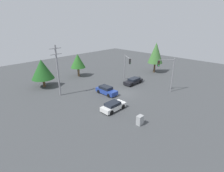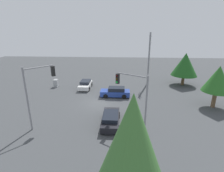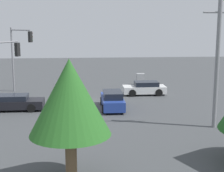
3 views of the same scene
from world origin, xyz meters
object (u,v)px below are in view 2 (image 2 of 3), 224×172
sedan_blue (115,92)px  traffic_signal_cross (38,86)px  traffic_signal_main (134,91)px  sedan_white (85,85)px  sedan_dark (111,119)px  electrical_cabinet (56,83)px

sedan_blue → traffic_signal_cross: size_ratio=0.67×
sedan_blue → traffic_signal_main: traffic_signal_main is taller
sedan_white → sedan_dark: size_ratio=0.89×
sedan_white → traffic_signal_main: (12.07, 7.45, 3.35)m
electrical_cabinet → traffic_signal_main: bearing=45.7°
sedan_white → electrical_cabinet: (-0.46, -5.37, 0.01)m
sedan_blue → traffic_signal_cross: 12.04m
sedan_blue → electrical_cabinet: (-4.10, -10.70, -0.06)m
sedan_blue → electrical_cabinet: 11.46m
sedan_white → traffic_signal_cross: bearing=80.3°
sedan_dark → traffic_signal_main: traffic_signal_main is taller
sedan_blue → traffic_signal_cross: bearing=139.5°
traffic_signal_main → sedan_dark: bearing=21.8°
sedan_blue → electrical_cabinet: size_ratio=3.33×
traffic_signal_cross → electrical_cabinet: (-12.81, -3.26, -3.77)m
traffic_signal_main → electrical_cabinet: 18.23m
traffic_signal_cross → electrical_cabinet: traffic_signal_cross is taller
sedan_white → electrical_cabinet: 5.39m
sedan_dark → traffic_signal_cross: size_ratio=0.71×
electrical_cabinet → sedan_white: bearing=85.2°
sedan_dark → electrical_cabinet: bearing=130.9°
sedan_blue → sedan_white: bearing=55.6°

